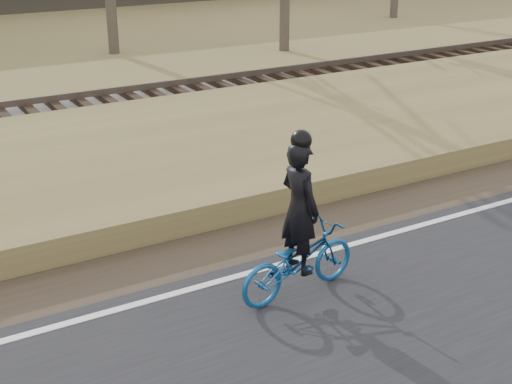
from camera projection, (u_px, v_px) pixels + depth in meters
ground at (197, 300)px, 9.21m from camera, size 120.00×120.00×0.00m
edge_line at (190, 289)px, 9.35m from camera, size 120.00×0.12×0.01m
shoulder at (160, 262)px, 10.16m from camera, size 120.00×1.60×0.04m
embankment at (92, 183)px, 12.50m from camera, size 120.00×5.00×0.44m
ballast at (37, 129)px, 15.54m from camera, size 120.00×3.00×0.45m
railroad at (35, 115)px, 15.43m from camera, size 120.00×2.40×0.29m
cyclist at (299, 244)px, 9.01m from camera, size 1.84×0.82×2.21m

